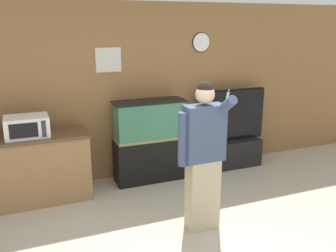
# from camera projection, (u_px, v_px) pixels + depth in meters

# --- Properties ---
(wall_back_paneled) EXTENTS (10.00, 0.08, 2.60)m
(wall_back_paneled) POSITION_uv_depth(u_px,v_px,m) (130.00, 92.00, 5.56)
(wall_back_paneled) COLOR olive
(wall_back_paneled) RESTS_ON ground_plane
(counter_island) EXTENTS (1.67, 0.58, 0.91)m
(counter_island) POSITION_uv_depth(u_px,v_px,m) (25.00, 170.00, 4.84)
(counter_island) COLOR olive
(counter_island) RESTS_ON ground_plane
(microwave) EXTENTS (0.53, 0.40, 0.26)m
(microwave) POSITION_uv_depth(u_px,v_px,m) (27.00, 126.00, 4.70)
(microwave) COLOR white
(microwave) RESTS_ON counter_island
(aquarium_on_stand) EXTENTS (1.05, 0.38, 1.22)m
(aquarium_on_stand) POSITION_uv_depth(u_px,v_px,m) (150.00, 141.00, 5.52)
(aquarium_on_stand) COLOR black
(aquarium_on_stand) RESTS_ON ground_plane
(tv_on_stand) EXTENTS (1.19, 0.40, 1.28)m
(tv_on_stand) POSITION_uv_depth(u_px,v_px,m) (230.00, 144.00, 6.14)
(tv_on_stand) COLOR black
(tv_on_stand) RESTS_ON ground_plane
(person_standing) EXTENTS (0.54, 0.41, 1.71)m
(person_standing) POSITION_uv_depth(u_px,v_px,m) (203.00, 155.00, 4.12)
(person_standing) COLOR #BCAD89
(person_standing) RESTS_ON ground_plane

